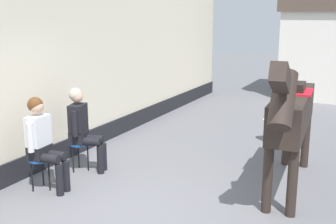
% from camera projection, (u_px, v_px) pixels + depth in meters
% --- Properties ---
extents(ground_plane, '(40.00, 40.00, 0.00)m').
position_uv_depth(ground_plane, '(227.00, 148.00, 8.16)').
color(ground_plane, slate).
extents(pub_facade_wall, '(0.34, 14.00, 3.40)m').
position_uv_depth(pub_facade_wall, '(69.00, 71.00, 7.60)').
color(pub_facade_wall, beige).
rests_on(pub_facade_wall, ground_plane).
extents(seated_visitor_near, '(0.61, 0.49, 1.39)m').
position_uv_depth(seated_visitor_near, '(42.00, 139.00, 6.04)').
color(seated_visitor_near, '#194C99').
rests_on(seated_visitor_near, ground_plane).
extents(seated_visitor_far, '(0.61, 0.48, 1.39)m').
position_uv_depth(seated_visitor_far, '(82.00, 125.00, 6.81)').
color(seated_visitor_far, '#194C99').
rests_on(seated_visitor_far, ground_plane).
extents(saddled_horse_center, '(0.59, 3.00, 2.06)m').
position_uv_depth(saddled_horse_center, '(291.00, 113.00, 5.97)').
color(saddled_horse_center, '#2D231E').
rests_on(saddled_horse_center, ground_plane).
extents(spare_stool_white, '(0.32, 0.32, 0.46)m').
position_uv_depth(spare_stool_white, '(271.00, 122.00, 8.49)').
color(spare_stool_white, white).
rests_on(spare_stool_white, ground_plane).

